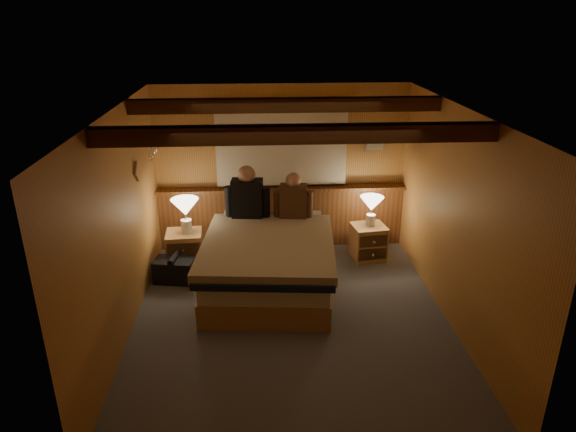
{
  "coord_description": "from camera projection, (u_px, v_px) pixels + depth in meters",
  "views": [
    {
      "loc": [
        -0.36,
        -5.05,
        3.32
      ],
      "look_at": [
        -0.01,
        0.4,
        1.13
      ],
      "focal_mm": 32.0,
      "sensor_mm": 36.0,
      "label": 1
    }
  ],
  "objects": [
    {
      "name": "floor",
      "position": [
        291.0,
        319.0,
        5.93
      ],
      "size": [
        4.2,
        4.2,
        0.0
      ],
      "primitive_type": "plane",
      "color": "#4D525B",
      "rests_on": "ground"
    },
    {
      "name": "lamp_right",
      "position": [
        372.0,
        205.0,
        7.14
      ],
      "size": [
        0.33,
        0.33,
        0.43
      ],
      "color": "silver",
      "rests_on": "nightstand_right"
    },
    {
      "name": "duffel_bag",
      "position": [
        175.0,
        270.0,
        6.73
      ],
      "size": [
        0.55,
        0.39,
        0.37
      ],
      "rotation": [
        0.0,
        0.0,
        -0.16
      ],
      "color": "black",
      "rests_on": "floor"
    },
    {
      "name": "curtain_window",
      "position": [
        282.0,
        148.0,
        7.25
      ],
      "size": [
        2.18,
        0.09,
        1.11
      ],
      "color": "#4D2713",
      "rests_on": "wall_back"
    },
    {
      "name": "wall_right",
      "position": [
        456.0,
        220.0,
        5.59
      ],
      "size": [
        0.0,
        4.2,
        4.2
      ],
      "primitive_type": "plane",
      "rotation": [
        1.57,
        0.0,
        -1.57
      ],
      "color": "#CC8249",
      "rests_on": "floor"
    },
    {
      "name": "wall_left",
      "position": [
        121.0,
        228.0,
        5.38
      ],
      "size": [
        0.0,
        4.2,
        4.2
      ],
      "primitive_type": "plane",
      "rotation": [
        1.57,
        0.0,
        1.57
      ],
      "color": "#CC8249",
      "rests_on": "floor"
    },
    {
      "name": "wall_front",
      "position": [
        313.0,
        341.0,
        3.54
      ],
      "size": [
        3.6,
        0.0,
        3.6
      ],
      "primitive_type": "plane",
      "rotation": [
        -1.57,
        0.0,
        0.0
      ],
      "color": "#CC8249",
      "rests_on": "floor"
    },
    {
      "name": "bed",
      "position": [
        269.0,
        262.0,
        6.48
      ],
      "size": [
        1.76,
        2.19,
        0.7
      ],
      "rotation": [
        0.0,
        0.0,
        -0.09
      ],
      "color": "#B5834D",
      "rests_on": "floor"
    },
    {
      "name": "ceiling",
      "position": [
        292.0,
        111.0,
        5.04
      ],
      "size": [
        4.2,
        4.2,
        0.0
      ],
      "primitive_type": "plane",
      "rotation": [
        3.14,
        0.0,
        0.0
      ],
      "color": "#C88A4B",
      "rests_on": "wall_back"
    },
    {
      "name": "nightstand_right",
      "position": [
        368.0,
        242.0,
        7.32
      ],
      "size": [
        0.51,
        0.47,
        0.5
      ],
      "rotation": [
        0.0,
        0.0,
        0.15
      ],
      "color": "#B5834D",
      "rests_on": "floor"
    },
    {
      "name": "ceiling_beams",
      "position": [
        291.0,
        118.0,
        5.21
      ],
      "size": [
        3.6,
        1.65,
        0.16
      ],
      "color": "#4D2713",
      "rests_on": "ceiling"
    },
    {
      "name": "nightstand_left",
      "position": [
        185.0,
        250.0,
        7.06
      ],
      "size": [
        0.5,
        0.45,
        0.52
      ],
      "rotation": [
        0.0,
        0.0,
        0.06
      ],
      "color": "#B5834D",
      "rests_on": "floor"
    },
    {
      "name": "framed_print",
      "position": [
        375.0,
        143.0,
        7.36
      ],
      "size": [
        0.3,
        0.04,
        0.25
      ],
      "color": "#AB7E55",
      "rests_on": "wall_back"
    },
    {
      "name": "person_left",
      "position": [
        247.0,
        196.0,
        6.93
      ],
      "size": [
        0.61,
        0.28,
        0.75
      ],
      "rotation": [
        0.0,
        0.0,
        -0.1
      ],
      "color": "black",
      "rests_on": "bed"
    },
    {
      "name": "wainscot",
      "position": [
        282.0,
        215.0,
        7.64
      ],
      "size": [
        3.6,
        0.23,
        0.94
      ],
      "color": "brown",
      "rests_on": "wall_back"
    },
    {
      "name": "wall_back",
      "position": [
        281.0,
        168.0,
        7.43
      ],
      "size": [
        3.6,
        0.0,
        3.6
      ],
      "primitive_type": "plane",
      "rotation": [
        1.57,
        0.0,
        0.0
      ],
      "color": "#CC8249",
      "rests_on": "floor"
    },
    {
      "name": "coat_rail",
      "position": [
        152.0,
        147.0,
        6.67
      ],
      "size": [
        0.05,
        0.55,
        0.24
      ],
      "color": "white",
      "rests_on": "wall_left"
    },
    {
      "name": "lamp_left",
      "position": [
        185.0,
        209.0,
        6.84
      ],
      "size": [
        0.37,
        0.37,
        0.48
      ],
      "color": "silver",
      "rests_on": "nightstand_left"
    },
    {
      "name": "person_right",
      "position": [
        293.0,
        199.0,
        6.93
      ],
      "size": [
        0.53,
        0.26,
        0.65
      ],
      "rotation": [
        0.0,
        0.0,
        -0.13
      ],
      "color": "#4C301E",
      "rests_on": "bed"
    }
  ]
}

